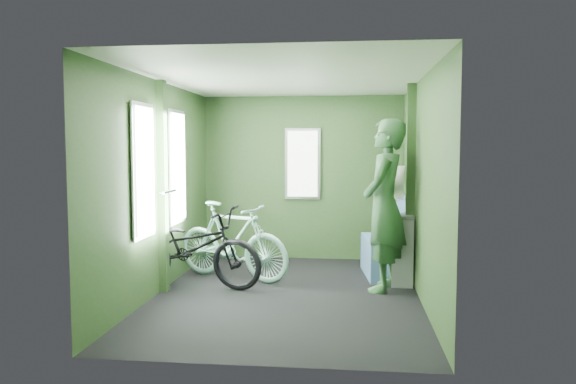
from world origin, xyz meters
name	(u,v)px	position (x,y,z in m)	size (l,w,h in m)	color
room	(284,161)	(-0.04, 0.04, 1.44)	(4.00, 4.02, 2.31)	black
bicycle_black	(192,286)	(-1.12, 0.23, 0.00)	(0.60, 1.73, 0.91)	black
bicycle_mint	(232,280)	(-0.73, 0.60, 0.00)	(0.44, 1.56, 0.94)	#7FBEAC
passenger	(384,205)	(1.04, 0.31, 0.95)	(0.63, 0.79, 1.89)	#2E5431
waste_box	(401,250)	(1.26, 0.57, 0.41)	(0.24, 0.34, 0.81)	gray
bench_seat	(389,252)	(1.15, 1.03, 0.29)	(0.62, 0.98, 0.99)	#324A6A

